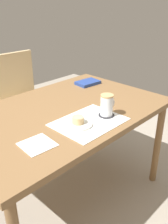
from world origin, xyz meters
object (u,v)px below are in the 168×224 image
(dining_table, at_px, (63,119))
(pastry_plate, at_px, (78,124))
(coffee_mug, at_px, (107,105))
(small_book, at_px, (88,83))
(pastry, at_px, (78,120))
(wooden_chair, at_px, (23,101))

(dining_table, xyz_separation_m, pastry_plate, (-0.08, -0.22, 0.08))
(dining_table, bearing_deg, coffee_mug, -64.18)
(dining_table, bearing_deg, small_book, 25.38)
(dining_table, bearing_deg, pastry, -110.09)
(pastry_plate, bearing_deg, coffee_mug, -9.95)
(pastry, bearing_deg, small_book, 38.85)
(dining_table, height_order, wooden_chair, wooden_chair)
(pastry, bearing_deg, wooden_chair, 75.45)
(dining_table, height_order, pastry_plate, pastry_plate)
(dining_table, xyz_separation_m, coffee_mug, (0.12, -0.25, 0.14))
(dining_table, bearing_deg, wooden_chair, 77.16)
(small_book, bearing_deg, pastry_plate, -135.26)
(dining_table, bearing_deg, pastry_plate, -110.09)
(small_book, bearing_deg, coffee_mug, -119.92)
(wooden_chair, distance_m, pastry_plate, 1.01)
(dining_table, relative_size, coffee_mug, 10.49)
(pastry_plate, xyz_separation_m, small_book, (0.55, 0.44, 0.00))
(wooden_chair, xyz_separation_m, pastry_plate, (-0.25, -0.95, 0.21))
(wooden_chair, xyz_separation_m, pastry, (-0.25, -0.95, 0.24))
(pastry_plate, bearing_deg, pastry, 180.00)
(pastry_plate, relative_size, small_book, 0.88)
(wooden_chair, distance_m, pastry, 1.01)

